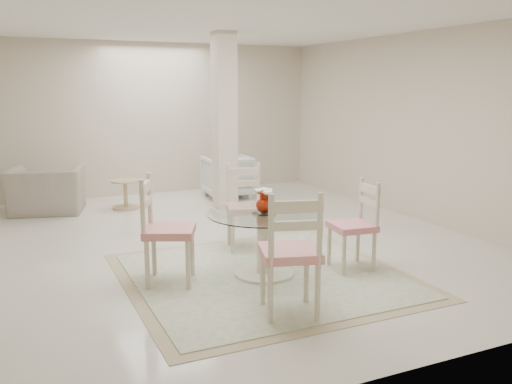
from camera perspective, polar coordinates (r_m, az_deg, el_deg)
name	(u,v)px	position (r m, az deg, el deg)	size (l,w,h in m)	color
ground	(226,241)	(6.90, -3.17, -5.16)	(7.00, 7.00, 0.00)	silver
room_shell	(224,92)	(6.63, -3.34, 10.43)	(6.02, 7.02, 2.71)	beige
column	(225,126)	(8.04, -3.33, 6.93)	(0.30, 0.30, 2.70)	beige
area_rug	(264,275)	(5.65, 0.85, -8.76)	(2.78, 2.78, 0.02)	tan
dining_table	(264,244)	(5.55, 0.86, -5.52)	(1.16, 1.16, 0.67)	beige
red_vase	(264,201)	(5.44, 0.88, -0.92)	(0.20, 0.18, 0.26)	#9F1B04
dining_chair_east	(358,219)	(5.81, 10.69, -2.76)	(0.47, 0.47, 1.06)	beige
dining_chair_north	(245,200)	(6.46, -1.16, -0.89)	(0.55, 0.55, 1.12)	beige
dining_chair_west	(161,222)	(5.36, -9.93, -3.14)	(0.63, 0.63, 1.19)	beige
dining_chair_south	(292,245)	(4.51, 3.78, -5.55)	(0.60, 0.60, 1.21)	beige
recliner_taupe	(46,190)	(8.95, -21.23, 0.19)	(1.09, 0.96, 0.71)	gray
armchair_white	(228,176)	(9.55, -3.02, 1.65)	(0.79, 0.81, 0.74)	silver
side_table	(126,195)	(8.90, -13.56, -0.35)	(0.44, 0.44, 0.46)	tan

